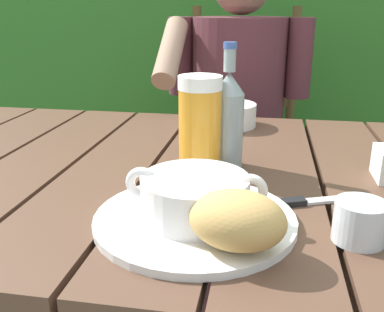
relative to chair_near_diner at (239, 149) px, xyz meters
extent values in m
cube|color=#513627|center=(-0.37, -0.88, 0.22)|extent=(0.15, 0.88, 0.04)
cube|color=#513627|center=(-0.20, -0.88, 0.22)|extent=(0.15, 0.88, 0.04)
cube|color=#513627|center=(-0.04, -0.88, 0.22)|extent=(0.15, 0.88, 0.04)
cube|color=#513627|center=(0.13, -0.88, 0.22)|extent=(0.15, 0.88, 0.04)
cube|color=#513627|center=(0.29, -0.88, 0.22)|extent=(0.15, 0.88, 0.04)
cube|color=#513627|center=(-0.04, -0.47, 0.17)|extent=(1.43, 0.03, 0.08)
cube|color=#513627|center=(-0.73, -0.48, -0.15)|extent=(0.06, 0.06, 0.71)
cube|color=#2D6823|center=(-0.04, 0.64, 0.42)|extent=(3.27, 0.60, 1.84)
cylinder|color=#4C3823|center=(-0.84, 0.79, 0.07)|extent=(0.10, 0.10, 1.14)
cylinder|color=#4C3823|center=(-0.41, 0.79, 0.22)|extent=(0.10, 0.10, 1.45)
cylinder|color=#4C3823|center=(0.50, 0.79, 0.28)|extent=(0.10, 0.10, 1.56)
cylinder|color=brown|center=(0.20, -0.28, -0.27)|extent=(0.04, 0.04, 0.47)
cylinder|color=brown|center=(-0.20, -0.28, -0.27)|extent=(0.04, 0.04, 0.47)
cylinder|color=brown|center=(0.20, 0.16, -0.27)|extent=(0.04, 0.04, 0.47)
cylinder|color=brown|center=(-0.20, 0.16, -0.27)|extent=(0.04, 0.04, 0.47)
cube|color=brown|center=(0.00, -0.06, -0.02)|extent=(0.43, 0.47, 0.02)
cylinder|color=brown|center=(0.20, 0.16, 0.26)|extent=(0.04, 0.04, 0.58)
cylinder|color=brown|center=(-0.20, 0.16, 0.26)|extent=(0.04, 0.04, 0.58)
cube|color=brown|center=(0.00, 0.16, 0.17)|extent=(0.40, 0.02, 0.04)
cube|color=brown|center=(0.00, 0.16, 0.32)|extent=(0.40, 0.02, 0.04)
cube|color=brown|center=(0.00, 0.16, 0.46)|extent=(0.40, 0.02, 0.04)
cylinder|color=#53282F|center=(0.08, -0.36, -0.28)|extent=(0.11, 0.11, 0.45)
cylinder|color=#53282F|center=(0.08, -0.26, 0.01)|extent=(0.13, 0.40, 0.13)
cylinder|color=#53282F|center=(-0.09, -0.36, -0.28)|extent=(0.11, 0.11, 0.45)
cylinder|color=#53282F|center=(-0.09, -0.26, 0.01)|extent=(0.13, 0.40, 0.13)
cylinder|color=#53282F|center=(0.00, -0.16, 0.26)|extent=(0.32, 0.32, 0.51)
cylinder|color=#53282F|center=(0.20, -0.18, 0.38)|extent=(0.08, 0.08, 0.26)
cylinder|color=#53282F|center=(-0.20, -0.18, 0.38)|extent=(0.08, 0.08, 0.26)
cylinder|color=#9A755E|center=(-0.20, -0.34, 0.41)|extent=(0.07, 0.25, 0.21)
cylinder|color=white|center=(0.01, -1.12, 0.25)|extent=(0.30, 0.30, 0.01)
cylinder|color=white|center=(0.01, -1.12, 0.28)|extent=(0.16, 0.16, 0.06)
cylinder|color=#B45B1C|center=(0.01, -1.12, 0.30)|extent=(0.14, 0.14, 0.01)
torus|color=white|center=(-0.07, -1.12, 0.30)|extent=(0.05, 0.01, 0.05)
torus|color=white|center=(0.09, -1.12, 0.30)|extent=(0.05, 0.01, 0.05)
ellipsoid|color=tan|center=(0.07, -1.19, 0.29)|extent=(0.14, 0.11, 0.08)
cylinder|color=orange|center=(-0.02, -0.90, 0.32)|extent=(0.08, 0.08, 0.16)
cylinder|color=white|center=(-0.02, -0.90, 0.41)|extent=(0.08, 0.08, 0.03)
cylinder|color=gray|center=(0.03, -0.86, 0.32)|extent=(0.06, 0.06, 0.15)
cone|color=gray|center=(0.03, -0.86, 0.41)|extent=(0.06, 0.06, 0.04)
cylinder|color=gray|center=(0.03, -0.86, 0.45)|extent=(0.02, 0.02, 0.04)
cylinder|color=#3C579A|center=(0.03, -0.86, 0.48)|extent=(0.03, 0.03, 0.01)
cylinder|color=silver|center=(0.23, -1.13, 0.27)|extent=(0.07, 0.07, 0.06)
cube|color=silver|center=(0.20, -1.01, 0.25)|extent=(0.11, 0.06, 0.00)
cube|color=black|center=(0.14, -1.03, 0.25)|extent=(0.06, 0.04, 0.01)
cylinder|color=white|center=(0.00, -0.55, 0.27)|extent=(0.15, 0.15, 0.06)
camera|label=1|loc=(0.10, -1.69, 0.55)|focal=40.92mm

